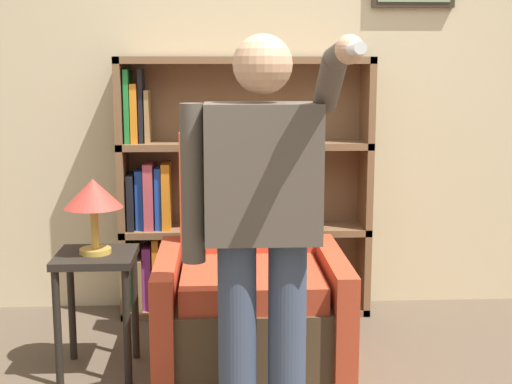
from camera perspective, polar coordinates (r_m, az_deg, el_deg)
The scene contains 6 objects.
wall_back at distance 4.33m, azimuth 1.94°, elevation 9.19°, with size 8.00×0.11×2.80m.
bookcase at distance 4.22m, azimuth -2.69°, elevation -0.03°, with size 1.47×0.28×1.52m.
armchair at distance 3.54m, azimuth -0.46°, elevation -8.34°, with size 0.90×0.83×1.14m.
person_standing at distance 2.69m, azimuth 0.50°, elevation -1.94°, with size 0.58×0.78×1.59m.
side_table at distance 3.51m, azimuth -12.63°, elevation -6.81°, with size 0.37×0.37×0.59m.
table_lamp at distance 3.42m, azimuth -12.89°, elevation -0.40°, with size 0.27×0.27×0.36m.
Camera 1 is at (-0.36, -2.29, 1.47)m, focal length 50.00 mm.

